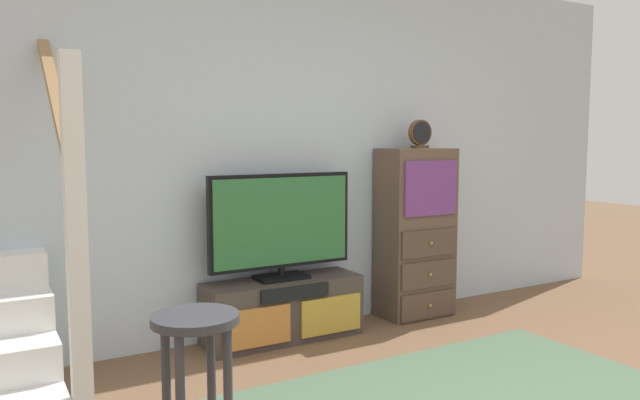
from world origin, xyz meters
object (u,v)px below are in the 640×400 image
Objects in this scene: side_cabinet at (416,233)px; desk_clock at (420,134)px; media_console at (283,309)px; bar_stool_near at (196,362)px; television at (281,223)px.

side_cabinet is 6.00× the size of desk_clock.
bar_stool_near reaches higher than media_console.
television is 0.80× the size of side_cabinet.
side_cabinet is 1.81× the size of bar_stool_near.
bar_stool_near is (-2.31, -1.53, -0.12)m from side_cabinet.
television reaches higher than media_console.
bar_stool_near is at bearing -146.47° from side_cabinet.
television is 1.19m from side_cabinet.
television is at bearing 53.73° from bar_stool_near.
television is at bearing 178.63° from desk_clock.
desk_clock is at bearing 33.08° from bar_stool_near.
desk_clock is (0.02, -0.01, 0.78)m from side_cabinet.
side_cabinet is at bearing -0.67° from television.
media_console is 1.06× the size of television.
media_console is 1.53× the size of bar_stool_near.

